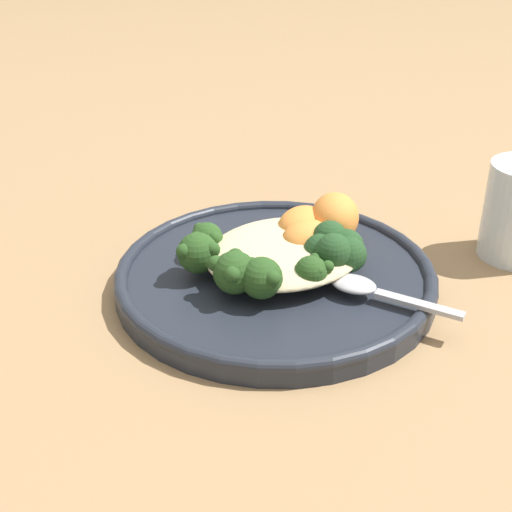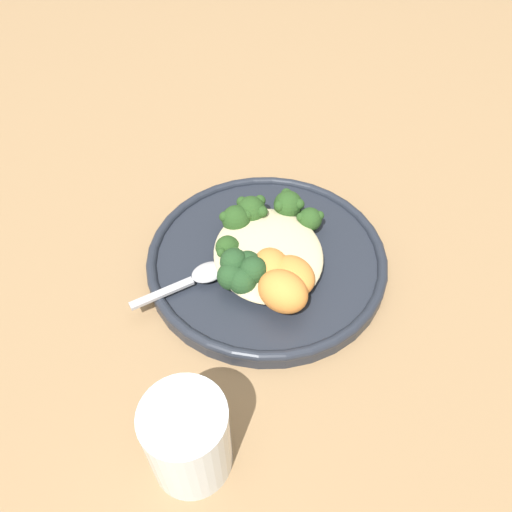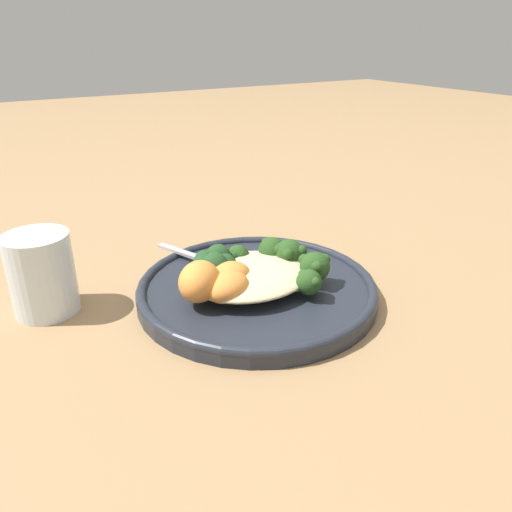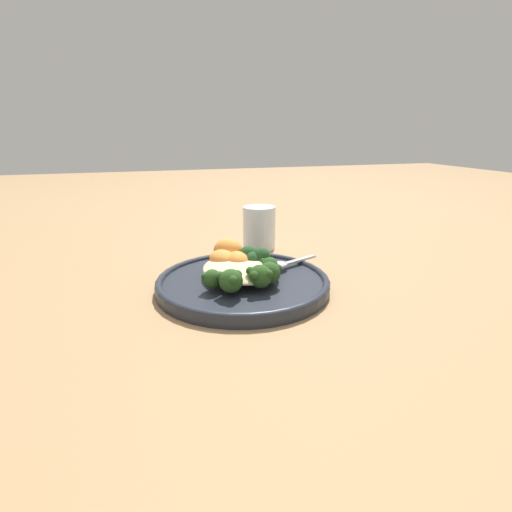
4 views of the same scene
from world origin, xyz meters
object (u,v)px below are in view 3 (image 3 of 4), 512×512
(broccoli_stalk_2, at_px, (283,259))
(kale_tuft, at_px, (214,264))
(sweet_potato_chunk_1, at_px, (200,281))
(water_glass, at_px, (42,274))
(plate, at_px, (255,290))
(broccoli_stalk_3, at_px, (268,257))
(broccoli_stalk_0, at_px, (293,283))
(spoon, at_px, (204,258))
(broccoli_stalk_4, at_px, (238,261))
(quinoa_mound, at_px, (250,275))
(sweet_potato_chunk_2, at_px, (230,275))
(broccoli_stalk_1, at_px, (303,270))
(sweet_potato_chunk_0, at_px, (227,287))

(broccoli_stalk_2, height_order, kale_tuft, kale_tuft)
(sweet_potato_chunk_1, distance_m, water_glass, 0.17)
(plate, relative_size, broccoli_stalk_2, 2.32)
(broccoli_stalk_3, relative_size, kale_tuft, 1.87)
(broccoli_stalk_2, bearing_deg, kale_tuft, 139.62)
(broccoli_stalk_0, xyz_separation_m, water_glass, (0.24, -0.14, 0.01))
(broccoli_stalk_3, bearing_deg, spoon, 95.59)
(sweet_potato_chunk_1, relative_size, spoon, 0.50)
(broccoli_stalk_4, height_order, kale_tuft, kale_tuft)
(quinoa_mound, xyz_separation_m, sweet_potato_chunk_2, (0.02, -0.00, 0.01))
(quinoa_mound, xyz_separation_m, broccoli_stalk_1, (-0.05, 0.03, 0.01))
(plate, bearing_deg, sweet_potato_chunk_0, 23.56)
(quinoa_mound, distance_m, broccoli_stalk_1, 0.06)
(broccoli_stalk_1, xyz_separation_m, sweet_potato_chunk_1, (0.12, -0.02, 0.01))
(spoon, bearing_deg, broccoli_stalk_4, -173.43)
(quinoa_mound, relative_size, broccoli_stalk_2, 1.20)
(plate, xyz_separation_m, quinoa_mound, (0.01, -0.00, 0.02))
(kale_tuft, bearing_deg, plate, 135.66)
(broccoli_stalk_0, relative_size, kale_tuft, 1.54)
(plate, xyz_separation_m, sweet_potato_chunk_2, (0.03, -0.00, 0.03))
(quinoa_mound, distance_m, broccoli_stalk_2, 0.05)
(broccoli_stalk_0, relative_size, water_glass, 0.92)
(sweet_potato_chunk_2, bearing_deg, broccoli_stalk_1, 157.92)
(broccoli_stalk_3, relative_size, broccoli_stalk_4, 1.24)
(sweet_potato_chunk_2, bearing_deg, plate, 174.54)
(quinoa_mound, relative_size, broccoli_stalk_4, 1.76)
(plate, bearing_deg, quinoa_mound, -7.65)
(broccoli_stalk_0, height_order, broccoli_stalk_2, broccoli_stalk_2)
(sweet_potato_chunk_1, bearing_deg, broccoli_stalk_3, -165.24)
(broccoli_stalk_4, xyz_separation_m, sweet_potato_chunk_1, (0.07, 0.04, 0.01))
(broccoli_stalk_2, bearing_deg, sweet_potato_chunk_0, 175.03)
(broccoli_stalk_3, height_order, spoon, broccoli_stalk_3)
(broccoli_stalk_2, bearing_deg, sweet_potato_chunk_2, 161.74)
(sweet_potato_chunk_1, relative_size, kale_tuft, 1.00)
(sweet_potato_chunk_2, bearing_deg, sweet_potato_chunk_1, 10.28)
(sweet_potato_chunk_0, bearing_deg, spoon, -101.32)
(broccoli_stalk_1, relative_size, sweet_potato_chunk_0, 2.13)
(sweet_potato_chunk_0, bearing_deg, broccoli_stalk_1, 174.72)
(broccoli_stalk_3, height_order, sweet_potato_chunk_2, broccoli_stalk_3)
(sweet_potato_chunk_0, xyz_separation_m, kale_tuft, (-0.01, -0.05, 0.00))
(kale_tuft, height_order, water_glass, water_glass)
(quinoa_mound, relative_size, sweet_potato_chunk_0, 2.72)
(spoon, bearing_deg, sweet_potato_chunk_2, 153.75)
(broccoli_stalk_2, relative_size, broccoli_stalk_4, 1.47)
(sweet_potato_chunk_1, height_order, kale_tuft, sweet_potato_chunk_1)
(plate, relative_size, sweet_potato_chunk_0, 5.24)
(broccoli_stalk_0, xyz_separation_m, broccoli_stalk_3, (-0.01, -0.07, 0.00))
(quinoa_mound, distance_m, broccoli_stalk_0, 0.05)
(broccoli_stalk_1, xyz_separation_m, spoon, (0.07, -0.11, -0.01))
(broccoli_stalk_2, xyz_separation_m, sweet_potato_chunk_1, (0.12, 0.01, 0.01))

